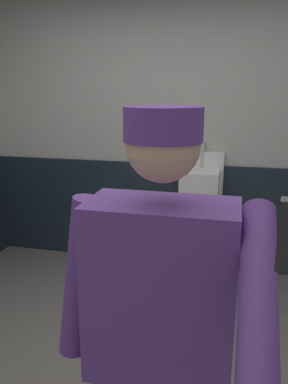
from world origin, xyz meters
TOP-DOWN VIEW (x-y plane):
  - wall_back at (0.00, 1.90)m, footprint 4.30×0.12m
  - wainscot_band_back at (0.00, 1.83)m, footprint 3.70×0.03m
  - urinal_solo at (0.29, 1.68)m, footprint 0.40×0.34m
  - person at (0.40, -0.70)m, footprint 0.66×0.60m

SIDE VIEW (x-z plane):
  - wainscot_band_back at x=0.00m, z-range 0.00..1.02m
  - urinal_solo at x=0.29m, z-range 0.16..1.40m
  - person at x=0.40m, z-range 0.14..1.80m
  - wall_back at x=0.00m, z-range 0.00..2.68m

